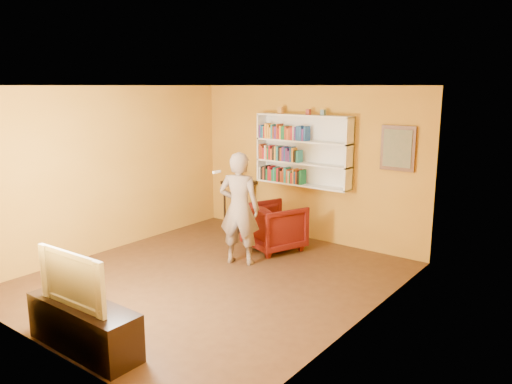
# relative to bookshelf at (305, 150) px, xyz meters

# --- Properties ---
(room_shell) EXTENTS (5.30, 5.80, 2.88)m
(room_shell) POSITION_rel_bookshelf_xyz_m (0.00, -2.41, -0.58)
(room_shell) COLOR #402714
(room_shell) RESTS_ON ground
(bookshelf) EXTENTS (1.80, 0.29, 1.23)m
(bookshelf) POSITION_rel_bookshelf_xyz_m (0.00, 0.00, 0.00)
(bookshelf) COLOR white
(bookshelf) RESTS_ON room_shell
(books_row_lower) EXTENTS (0.91, 0.19, 0.27)m
(books_row_lower) POSITION_rel_bookshelf_xyz_m (-0.41, -0.10, -0.46)
(books_row_lower) COLOR beige
(books_row_lower) RESTS_ON bookshelf
(books_row_middle) EXTENTS (0.84, 0.19, 0.26)m
(books_row_middle) POSITION_rel_bookshelf_xyz_m (-0.45, -0.10, -0.08)
(books_row_middle) COLOR #9D3C1C
(books_row_middle) RESTS_ON bookshelf
(books_row_upper) EXTENTS (0.98, 0.19, 0.27)m
(books_row_upper) POSITION_rel_bookshelf_xyz_m (-0.38, -0.11, 0.30)
(books_row_upper) COLOR #522878
(books_row_upper) RESTS_ON bookshelf
(ornament_left) EXTENTS (0.08, 0.08, 0.12)m
(ornament_left) POSITION_rel_bookshelf_xyz_m (-0.47, -0.06, 0.68)
(ornament_left) COLOR #BD8136
(ornament_left) RESTS_ON bookshelf
(ornament_centre) EXTENTS (0.07, 0.07, 0.10)m
(ornament_centre) POSITION_rel_bookshelf_xyz_m (0.09, -0.06, 0.67)
(ornament_centre) COLOR maroon
(ornament_centre) RESTS_ON bookshelf
(ornament_right) EXTENTS (0.07, 0.07, 0.10)m
(ornament_right) POSITION_rel_bookshelf_xyz_m (0.37, -0.06, 0.67)
(ornament_right) COLOR slate
(ornament_right) RESTS_ON bookshelf
(framed_painting) EXTENTS (0.55, 0.05, 0.70)m
(framed_painting) POSITION_rel_bookshelf_xyz_m (1.65, 0.05, 0.16)
(framed_painting) COLOR #4F2D16
(framed_painting) RESTS_ON room_shell
(console_table) EXTENTS (0.56, 0.43, 0.92)m
(console_table) POSITION_rel_bookshelf_xyz_m (-1.36, -0.16, -0.83)
(console_table) COLOR black
(console_table) RESTS_ON ground
(ruby_lustre) EXTENTS (0.16, 0.16, 0.25)m
(ruby_lustre) POSITION_rel_bookshelf_xyz_m (-1.36, -0.16, -0.49)
(ruby_lustre) COLOR maroon
(ruby_lustre) RESTS_ON console_table
(armchair) EXTENTS (1.08, 1.10, 0.78)m
(armchair) POSITION_rel_bookshelf_xyz_m (-0.07, -0.80, -1.20)
(armchair) COLOR #420404
(armchair) RESTS_ON ground
(person) EXTENTS (0.74, 0.62, 1.74)m
(person) POSITION_rel_bookshelf_xyz_m (-0.11, -1.68, -0.73)
(person) COLOR #7A6759
(person) RESTS_ON ground
(game_remote) EXTENTS (0.04, 0.15, 0.04)m
(game_remote) POSITION_rel_bookshelf_xyz_m (-0.37, -1.88, -0.16)
(game_remote) COLOR white
(game_remote) RESTS_ON person
(tv_cabinet) EXTENTS (1.42, 0.43, 0.51)m
(tv_cabinet) POSITION_rel_bookshelf_xyz_m (0.24, -4.66, -1.34)
(tv_cabinet) COLOR black
(tv_cabinet) RESTS_ON ground
(television) EXTENTS (1.01, 0.17, 0.58)m
(television) POSITION_rel_bookshelf_xyz_m (0.24, -4.66, -0.80)
(television) COLOR black
(television) RESTS_ON tv_cabinet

